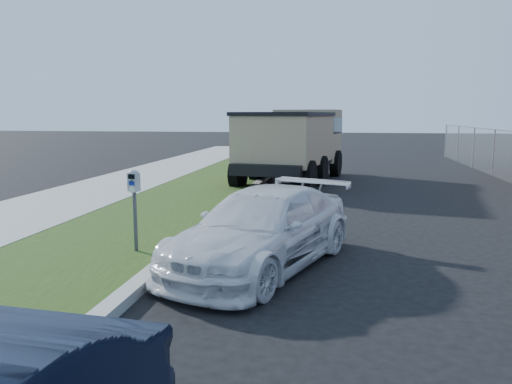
# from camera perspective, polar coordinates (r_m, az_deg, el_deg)

# --- Properties ---
(ground) EXTENTS (120.00, 120.00, 0.00)m
(ground) POSITION_cam_1_polar(r_m,az_deg,el_deg) (8.03, 8.82, -8.42)
(ground) COLOR black
(ground) RESTS_ON ground
(streetside) EXTENTS (6.12, 50.00, 0.15)m
(streetside) POSITION_cam_1_polar(r_m,az_deg,el_deg) (11.41, -20.27, -3.34)
(streetside) COLOR gray
(streetside) RESTS_ON ground
(parking_meter) EXTENTS (0.21, 0.16, 1.36)m
(parking_meter) POSITION_cam_1_polar(r_m,az_deg,el_deg) (8.37, -13.75, -0.06)
(parking_meter) COLOR #3F4247
(parking_meter) RESTS_ON ground
(white_wagon) EXTENTS (3.02, 4.50, 1.21)m
(white_wagon) POSITION_cam_1_polar(r_m,az_deg,el_deg) (7.84, 0.96, -4.14)
(white_wagon) COLOR silver
(white_wagon) RESTS_ON ground
(dump_truck) EXTENTS (3.54, 6.84, 2.55)m
(dump_truck) POSITION_cam_1_polar(r_m,az_deg,el_deg) (17.96, 4.45, 5.85)
(dump_truck) COLOR black
(dump_truck) RESTS_ON ground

